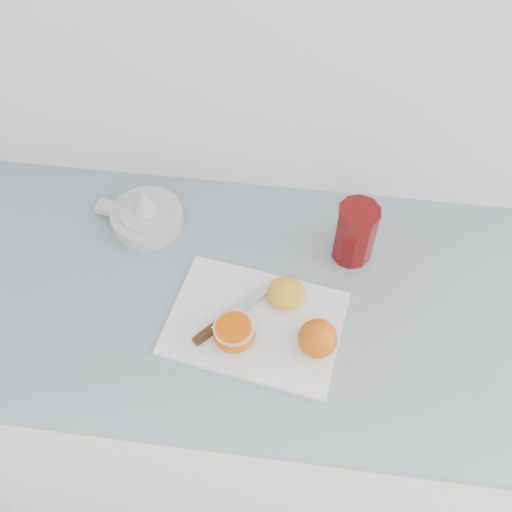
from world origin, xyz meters
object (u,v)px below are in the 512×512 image
at_px(cutting_board, 255,323).
at_px(citrus_juicer, 146,215).
at_px(half_orange, 234,333).
at_px(red_tumbler, 355,235).
at_px(counter, 247,382).

xyz_separation_m(cutting_board, citrus_juicer, (-0.27, 0.23, 0.02)).
height_order(half_orange, red_tumbler, red_tumbler).
bearing_deg(citrus_juicer, cutting_board, -39.90).
relative_size(counter, citrus_juicer, 12.69).
xyz_separation_m(cutting_board, red_tumbler, (0.18, 0.20, 0.06)).
height_order(counter, citrus_juicer, citrus_juicer).
bearing_deg(red_tumbler, cutting_board, -132.34).
height_order(citrus_juicer, red_tumbler, red_tumbler).
height_order(cutting_board, citrus_juicer, citrus_juicer).
relative_size(cutting_board, red_tumbler, 2.35).
bearing_deg(counter, cutting_board, -67.10).
relative_size(cutting_board, citrus_juicer, 1.66).
height_order(cutting_board, red_tumbler, red_tumbler).
bearing_deg(citrus_juicer, counter, -32.38).
relative_size(cutting_board, half_orange, 4.17).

